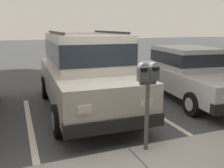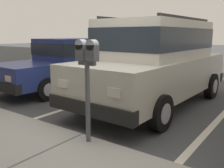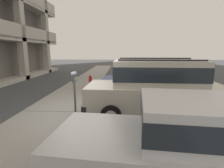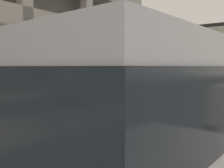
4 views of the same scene
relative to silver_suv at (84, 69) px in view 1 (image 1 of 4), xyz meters
name	(u,v)px [view 1 (image 1 of 4)]	position (x,y,z in m)	size (l,w,h in m)	color
ground_plane	(123,151)	(-0.05, 2.42, -1.14)	(80.00, 80.00, 0.10)	#444749
parking_stall_lines	(31,131)	(1.46, 1.02, -1.08)	(12.15, 4.80, 0.01)	silver
silver_suv	(84,69)	(0.00, 0.00, 0.00)	(2.12, 4.83, 2.03)	beige
red_sedan	(189,71)	(-3.27, 0.07, -0.27)	(2.16, 4.63, 1.54)	silver
parking_meter_near	(148,86)	(-0.30, 2.77, 0.13)	(0.35, 0.12, 1.48)	#595B60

